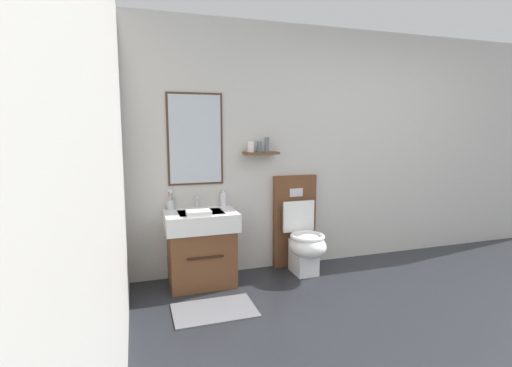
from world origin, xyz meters
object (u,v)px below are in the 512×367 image
Objects in this scene: soap_dispenser at (223,199)px; toilet at (301,236)px; toothbrush_cup at (171,204)px; folded_hand_towel at (199,213)px; vanity_sink_left at (201,246)px.

toilet is at bearing -12.18° from soap_dispenser.
toilet is 4.87× the size of toothbrush_cup.
toothbrush_cup is at bearing 123.51° from folded_hand_towel.
vanity_sink_left is at bearing -145.35° from soap_dispenser.
toilet reaches higher than soap_dispenser.
soap_dispenser is at bearing 1.06° from toothbrush_cup.
soap_dispenser is at bearing 167.82° from toilet.
folded_hand_towel is at bearing -56.49° from toothbrush_cup.
toilet is 5.78× the size of soap_dispenser.
vanity_sink_left is at bearing 75.46° from folded_hand_towel.
vanity_sink_left is 4.14× the size of soap_dispenser.
toilet is at bearing -6.97° from toothbrush_cup.
soap_dispenser is 0.79× the size of folded_hand_towel.
toilet reaches higher than toothbrush_cup.
vanity_sink_left is 3.25× the size of folded_hand_towel.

